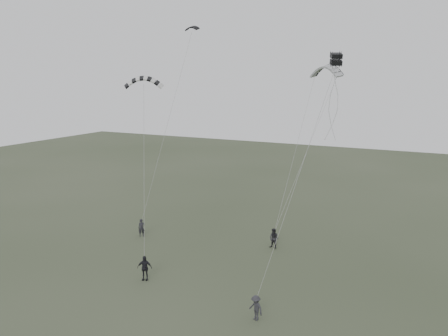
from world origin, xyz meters
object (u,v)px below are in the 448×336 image
at_px(flyer_far, 256,308).
at_px(kite_dark_small, 192,27).
at_px(kite_pale_large, 326,66).
at_px(kite_striped, 144,78).
at_px(kite_box, 336,59).
at_px(flyer_center, 145,268).
at_px(flyer_left, 142,228).
at_px(flyer_right, 274,239).

relative_size(flyer_far, kite_dark_small, 1.04).
relative_size(kite_pale_large, kite_striped, 1.15).
bearing_deg(kite_box, kite_pale_large, 81.59).
height_order(flyer_center, flyer_far, flyer_center).
relative_size(flyer_far, kite_box, 2.15).
distance_m(kite_pale_large, kite_box, 11.89).
distance_m(flyer_center, kite_dark_small, 22.92).
height_order(flyer_left, kite_striped, kite_striped).
bearing_deg(flyer_left, kite_pale_large, -3.84).
bearing_deg(kite_pale_large, flyer_left, -113.86).
distance_m(kite_dark_small, kite_box, 17.32).
relative_size(flyer_left, kite_dark_small, 1.10).
relative_size(flyer_right, kite_box, 2.41).
relative_size(flyer_right, flyer_center, 0.96).
height_order(flyer_left, flyer_right, flyer_right).
bearing_deg(kite_dark_small, flyer_left, -99.89).
distance_m(flyer_far, kite_striped, 20.38).
bearing_deg(kite_pale_large, flyer_far, -56.05).
distance_m(kite_dark_small, kite_pale_large, 13.17).
distance_m(flyer_center, kite_box, 19.99).
height_order(flyer_far, kite_box, kite_box).
relative_size(kite_dark_small, kite_pale_large, 0.43).
xyz_separation_m(flyer_right, flyer_far, (2.96, -11.48, -0.10)).
height_order(flyer_center, kite_striped, kite_striped).
height_order(kite_dark_small, kite_striped, kite_dark_small).
xyz_separation_m(flyer_right, kite_striped, (-10.17, -4.26, 13.72)).
bearing_deg(kite_pale_large, kite_striped, -105.48).
relative_size(flyer_center, kite_striped, 0.60).
bearing_deg(flyer_far, flyer_left, 172.90).
height_order(flyer_right, flyer_far, flyer_right).
bearing_deg(flyer_left, flyer_right, -26.15).
bearing_deg(kite_box, flyer_far, -134.03).
distance_m(kite_striped, kite_box, 15.73).
relative_size(flyer_right, kite_pale_large, 0.50).
xyz_separation_m(flyer_left, kite_box, (17.71, -1.48, 15.00)).
distance_m(flyer_left, flyer_right, 12.48).
xyz_separation_m(kite_dark_small, kite_striped, (-0.37, -7.39, -4.79)).
relative_size(flyer_left, kite_box, 2.26).
bearing_deg(flyer_center, flyer_left, 103.20).
bearing_deg(kite_pale_large, kite_dark_small, -129.52).
distance_m(flyer_left, kite_box, 23.25).
relative_size(kite_striped, kite_box, 4.19).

